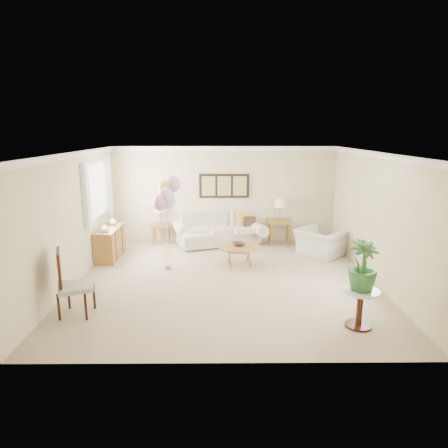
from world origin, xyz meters
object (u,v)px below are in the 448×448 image
(sofa, at_px, (219,231))
(armchair, at_px, (320,243))
(balloon_cluster, at_px, (167,194))
(coffee_table, at_px, (239,247))
(accent_chair, at_px, (70,282))

(sofa, height_order, armchair, sofa)
(armchair, xyz_separation_m, balloon_cluster, (-3.57, -1.00, 1.36))
(coffee_table, xyz_separation_m, armchair, (2.00, 0.73, -0.10))
(coffee_table, bearing_deg, armchair, 20.12)
(armchair, height_order, accent_chair, accent_chair)
(sofa, xyz_separation_m, balloon_cluster, (-1.10, -2.08, 1.34))
(coffee_table, distance_m, accent_chair, 3.81)
(coffee_table, relative_size, balloon_cluster, 0.44)
(accent_chair, relative_size, balloon_cluster, 0.54)
(sofa, height_order, accent_chair, accent_chair)
(balloon_cluster, bearing_deg, accent_chair, -121.21)
(balloon_cluster, bearing_deg, sofa, 62.09)
(coffee_table, bearing_deg, balloon_cluster, -170.38)
(armchair, distance_m, accent_chair, 5.86)
(armchair, bearing_deg, coffee_table, 68.35)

